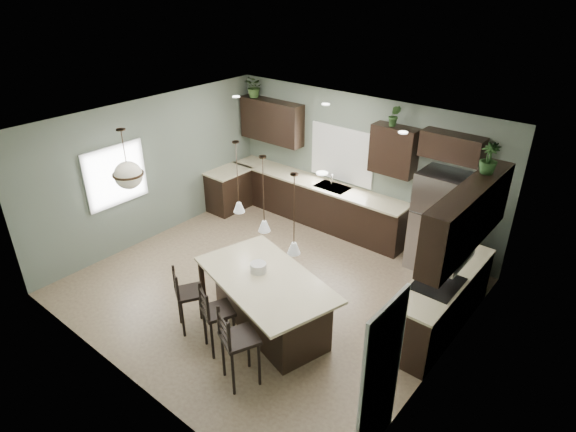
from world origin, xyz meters
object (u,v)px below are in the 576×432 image
(refrigerator, at_px, (441,222))
(bar_stool_right, at_px, (240,346))
(kitchen_island, at_px, (266,304))
(plant_back_left, at_px, (255,87))
(bar_stool_left, at_px, (190,299))
(bar_stool_center, at_px, (219,318))
(serving_dish, at_px, (258,268))

(refrigerator, bearing_deg, bar_stool_right, -100.86)
(kitchen_island, bearing_deg, refrigerator, 84.89)
(plant_back_left, bearing_deg, kitchen_island, -45.75)
(refrigerator, relative_size, bar_stool_left, 1.73)
(bar_stool_center, xyz_separation_m, plant_back_left, (-3.06, 4.12, 2.08))
(refrigerator, distance_m, bar_stool_right, 4.30)
(serving_dish, bearing_deg, kitchen_island, -16.01)
(bar_stool_left, height_order, bar_stool_center, bar_stool_center)
(kitchen_island, height_order, bar_stool_left, bar_stool_left)
(serving_dish, xyz_separation_m, bar_stool_right, (0.63, -1.05, -0.40))
(bar_stool_center, height_order, plant_back_left, plant_back_left)
(bar_stool_left, bearing_deg, bar_stool_right, 18.04)
(kitchen_island, height_order, serving_dish, serving_dish)
(refrigerator, bearing_deg, bar_stool_left, -118.46)
(bar_stool_left, relative_size, bar_stool_right, 0.90)
(bar_stool_right, bearing_deg, bar_stool_left, -168.56)
(refrigerator, xyz_separation_m, bar_stool_right, (-0.81, -4.21, -0.33))
(refrigerator, height_order, bar_stool_left, refrigerator)
(refrigerator, height_order, serving_dish, refrigerator)
(plant_back_left, bearing_deg, serving_dish, -47.01)
(kitchen_island, bearing_deg, bar_stool_center, -91.07)
(bar_stool_left, height_order, plant_back_left, plant_back_left)
(serving_dish, bearing_deg, bar_stool_right, -58.95)
(bar_stool_left, relative_size, plant_back_left, 2.36)
(refrigerator, relative_size, bar_stool_right, 1.56)
(serving_dish, bearing_deg, bar_stool_center, -92.64)
(serving_dish, bearing_deg, plant_back_left, 132.99)
(kitchen_island, bearing_deg, serving_dish, 180.00)
(serving_dish, relative_size, bar_stool_center, 0.22)
(bar_stool_right, height_order, plant_back_left, plant_back_left)
(bar_stool_left, height_order, bar_stool_right, bar_stool_right)
(refrigerator, height_order, bar_stool_center, refrigerator)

